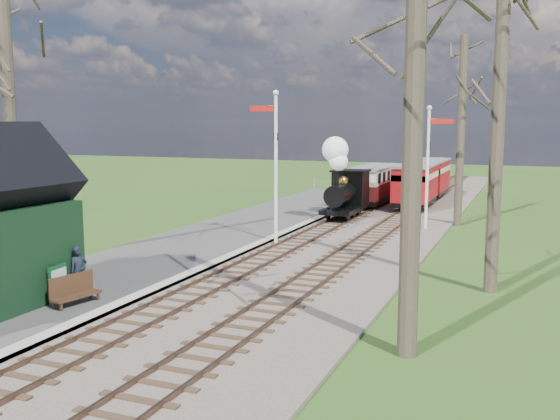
# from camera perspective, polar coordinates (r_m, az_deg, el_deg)

# --- Properties ---
(distant_hills) EXTENTS (114.40, 48.00, 22.02)m
(distant_hills) POSITION_cam_1_polar(r_m,az_deg,el_deg) (74.68, 15.81, -8.77)
(distant_hills) COLOR #385B23
(distant_hills) RESTS_ON ground
(ballast_bed) EXTENTS (8.00, 60.00, 0.10)m
(ballast_bed) POSITION_cam_1_polar(r_m,az_deg,el_deg) (30.23, 7.53, -1.40)
(ballast_bed) COLOR brown
(ballast_bed) RESTS_ON ground
(track_near) EXTENTS (1.60, 60.00, 0.15)m
(track_near) POSITION_cam_1_polar(r_m,az_deg,el_deg) (30.57, 5.18, -1.16)
(track_near) COLOR brown
(track_near) RESTS_ON ground
(track_far) EXTENTS (1.60, 60.00, 0.15)m
(track_far) POSITION_cam_1_polar(r_m,az_deg,el_deg) (29.92, 9.94, -1.45)
(track_far) COLOR brown
(track_far) RESTS_ON ground
(platform) EXTENTS (5.00, 44.00, 0.20)m
(platform) POSITION_cam_1_polar(r_m,az_deg,el_deg) (24.71, -8.18, -3.39)
(platform) COLOR #474442
(platform) RESTS_ON ground
(coping_strip) EXTENTS (0.40, 44.00, 0.21)m
(coping_strip) POSITION_cam_1_polar(r_m,az_deg,el_deg) (23.65, -3.36, -3.83)
(coping_strip) COLOR #B2AD9E
(coping_strip) RESTS_ON ground
(semaphore_near) EXTENTS (1.22, 0.24, 6.22)m
(semaphore_near) POSITION_cam_1_polar(r_m,az_deg,el_deg) (24.83, -0.52, 4.94)
(semaphore_near) COLOR silver
(semaphore_near) RESTS_ON ground
(semaphore_far) EXTENTS (1.22, 0.24, 5.72)m
(semaphore_far) POSITION_cam_1_polar(r_m,az_deg,el_deg) (29.25, 13.50, 4.65)
(semaphore_far) COLOR silver
(semaphore_far) RESTS_ON ground
(bare_trees) EXTENTS (15.51, 22.39, 12.00)m
(bare_trees) POSITION_cam_1_polar(r_m,az_deg,el_deg) (18.55, -1.61, 8.81)
(bare_trees) COLOR #382D23
(bare_trees) RESTS_ON ground
(fence_line) EXTENTS (12.60, 0.08, 1.00)m
(fence_line) POSITION_cam_1_polar(r_m,az_deg,el_deg) (43.92, 10.95, 2.10)
(fence_line) COLOR slate
(fence_line) RESTS_ON ground
(locomotive) EXTENTS (1.64, 3.82, 4.09)m
(locomotive) POSITION_cam_1_polar(r_m,az_deg,el_deg) (31.56, 5.88, 2.42)
(locomotive) COLOR black
(locomotive) RESTS_ON ground
(coach) EXTENTS (1.91, 6.54, 2.01)m
(coach) POSITION_cam_1_polar(r_m,az_deg,el_deg) (37.43, 8.52, 2.47)
(coach) COLOR black
(coach) RESTS_ON ground
(red_carriage_a) EXTENTS (1.96, 4.85, 2.06)m
(red_carriage_a) POSITION_cam_1_polar(r_m,az_deg,el_deg) (36.30, 12.28, 2.26)
(red_carriage_a) COLOR black
(red_carriage_a) RESTS_ON ground
(red_carriage_b) EXTENTS (1.96, 4.85, 2.06)m
(red_carriage_b) POSITION_cam_1_polar(r_m,az_deg,el_deg) (41.70, 13.60, 2.94)
(red_carriage_b) COLOR black
(red_carriage_b) RESTS_ON ground
(sign_board) EXTENTS (0.16, 0.70, 1.02)m
(sign_board) POSITION_cam_1_polar(r_m,az_deg,el_deg) (17.57, -19.62, -6.42)
(sign_board) COLOR #0E4323
(sign_board) RESTS_ON platform
(bench) EXTENTS (0.67, 1.44, 0.79)m
(bench) POSITION_cam_1_polar(r_m,az_deg,el_deg) (17.40, -18.35, -6.98)
(bench) COLOR #412817
(bench) RESTS_ON platform
(person) EXTENTS (0.48, 0.59, 1.40)m
(person) POSITION_cam_1_polar(r_m,az_deg,el_deg) (18.04, -17.92, -5.36)
(person) COLOR black
(person) RESTS_ON platform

